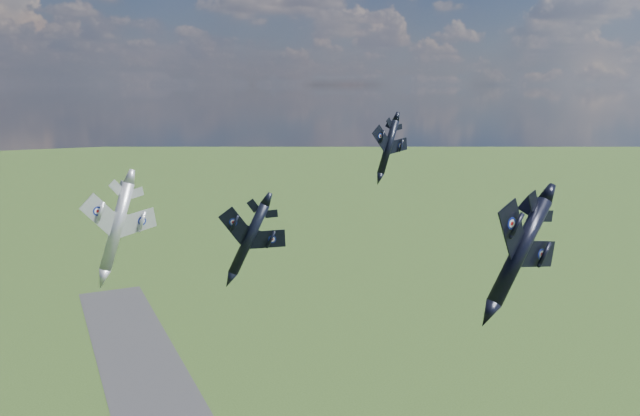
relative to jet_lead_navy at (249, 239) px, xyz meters
name	(u,v)px	position (x,y,z in m)	size (l,w,h in m)	color
jet_lead_navy	(249,239)	(0.00, 0.00, 0.00)	(9.80, 13.66, 2.83)	black
jet_right_navy	(520,251)	(17.20, -30.15, 3.76)	(11.28, 15.73, 3.25)	black
jet_high_navy	(388,147)	(28.63, 13.28, 9.45)	(8.94, 12.47, 2.58)	black
jet_left_silver	(117,226)	(-17.05, -8.07, 4.95)	(9.20, 12.83, 2.65)	#ACB0B7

